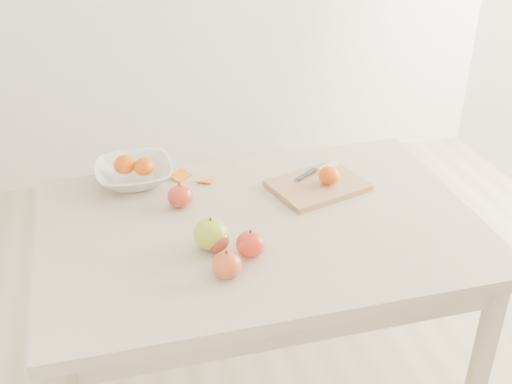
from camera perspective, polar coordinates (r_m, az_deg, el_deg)
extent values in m
cube|color=#C3AC93|center=(1.78, 0.41, -3.30)|extent=(1.20, 0.80, 0.04)
cylinder|color=#BCAA8E|center=(2.23, -15.67, -8.51)|extent=(0.06, 0.06, 0.71)
cylinder|color=#BCAA8E|center=(2.41, 10.72, -4.55)|extent=(0.06, 0.06, 0.71)
cylinder|color=#BCAA8E|center=(1.97, 19.09, -15.35)|extent=(0.06, 0.06, 0.71)
cube|color=tan|center=(1.93, 5.51, 0.59)|extent=(0.31, 0.26, 0.02)
ellipsoid|color=#D55307|center=(1.92, 6.51, 1.50)|extent=(0.06, 0.06, 0.05)
imported|color=silver|center=(1.98, -10.79, 1.61)|extent=(0.23, 0.23, 0.06)
ellipsoid|color=orange|center=(1.98, -11.61, 2.40)|extent=(0.07, 0.07, 0.06)
ellipsoid|color=#CA4807|center=(1.96, -9.95, 2.23)|extent=(0.06, 0.06, 0.05)
cube|color=#D95D0F|center=(2.00, -6.71, 1.34)|extent=(0.07, 0.07, 0.01)
cube|color=orange|center=(1.97, -4.52, 0.97)|extent=(0.06, 0.05, 0.01)
cube|color=white|center=(2.01, 6.43, 2.23)|extent=(0.07, 0.06, 0.01)
cube|color=#3B3D43|center=(1.96, 4.51, 1.60)|extent=(0.09, 0.07, 0.00)
ellipsoid|color=olive|center=(1.65, -4.03, -3.75)|extent=(0.09, 0.09, 0.08)
ellipsoid|color=maroon|center=(1.84, -6.76, -0.34)|extent=(0.07, 0.07, 0.07)
ellipsoid|color=maroon|center=(1.55, -2.62, -6.48)|extent=(0.07, 0.07, 0.07)
ellipsoid|color=maroon|center=(1.65, -3.58, -4.20)|extent=(0.07, 0.07, 0.06)
ellipsoid|color=#A61923|center=(1.62, -0.49, -4.62)|extent=(0.07, 0.07, 0.07)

